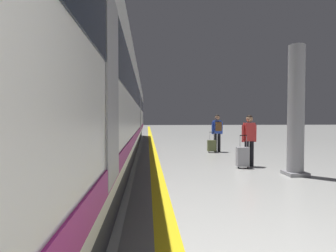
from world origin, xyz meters
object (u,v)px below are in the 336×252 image
Objects in this scene: passenger_mid at (249,137)px; high_speed_train at (87,88)px; passenger_near at (217,130)px; platform_pillar at (296,113)px; suitcase_mid at (243,157)px; suitcase_near at (212,146)px.

high_speed_train is at bearing -177.75° from passenger_mid.
platform_pillar is at bearing -81.04° from passenger_near.
high_speed_train is 5.30m from suitcase_mid.
high_speed_train reaches higher than passenger_near.
suitcase_mid is 0.29× the size of platform_pillar.
high_speed_train is 19.76× the size of passenger_near.
suitcase_near is 0.27× the size of platform_pillar.
passenger_mid is 0.75m from suitcase_mid.
high_speed_train reaches higher than passenger_mid.
high_speed_train is 36.14× the size of suitcase_near.
passenger_near is at bearing 33.38° from suitcase_near.
platform_pillar is at bearing -61.46° from passenger_mid.
passenger_mid is at bearing 40.15° from suitcase_mid.
passenger_mid reaches higher than suitcase_near.
suitcase_mid is at bearing -0.79° from high_speed_train.
high_speed_train is at bearing -142.03° from suitcase_near.
suitcase_near is at bearing 37.97° from high_speed_train.
passenger_near is 1.03× the size of passenger_mid.
passenger_near is 0.82m from suitcase_near.
suitcase_near is (-0.32, -0.21, -0.73)m from passenger_near.
passenger_mid is 1.76m from platform_pillar.
high_speed_train is 6.47m from suitcase_near.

